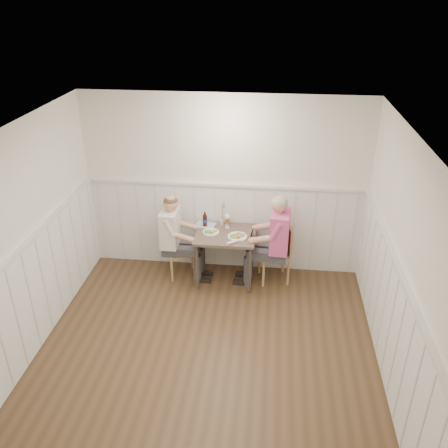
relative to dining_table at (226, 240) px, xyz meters
name	(u,v)px	position (x,y,z in m)	size (l,w,h in m)	color
ground_plane	(203,369)	(-0.06, -1.84, -0.64)	(4.50, 4.50, 0.00)	#49341F
room_shell	(200,252)	(-0.06, -1.84, 0.88)	(4.04, 4.54, 2.60)	white
wainscot	(210,283)	(-0.06, -1.15, 0.05)	(4.00, 4.49, 1.34)	white
dining_table	(226,240)	(0.00, 0.00, 0.00)	(0.83, 0.70, 0.75)	#4E3D33
chair_right	(278,250)	(0.74, 0.09, -0.17)	(0.49, 0.49, 0.87)	tan
chair_left	(178,249)	(-0.69, 0.04, -0.21)	(0.47, 0.47, 0.80)	tan
man_in_pink	(276,248)	(0.71, -0.05, -0.06)	(0.67, 0.47, 1.40)	#3F3F47
diner_cream	(174,244)	(-0.74, -0.01, -0.09)	(0.61, 0.42, 1.31)	#3F3F47
plate_man	(237,236)	(0.16, -0.09, 0.13)	(0.27, 0.27, 0.07)	white
plate_diner	(210,232)	(-0.22, 0.00, 0.13)	(0.23, 0.23, 0.06)	white
beer_glass_a	(227,218)	(-0.01, 0.24, 0.22)	(0.07, 0.07, 0.17)	silver
beer_glass_b	(227,220)	(0.01, 0.18, 0.23)	(0.07, 0.07, 0.18)	silver
beer_bottle	(205,220)	(-0.32, 0.19, 0.21)	(0.06, 0.06, 0.22)	black
rolled_napkin	(233,242)	(0.12, -0.27, 0.13)	(0.16, 0.14, 0.04)	white
grass_vase	(222,214)	(-0.08, 0.24, 0.29)	(0.05, 0.05, 0.41)	silver
gingham_mat	(205,225)	(-0.32, 0.22, 0.11)	(0.31, 0.27, 0.01)	#6D81B7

